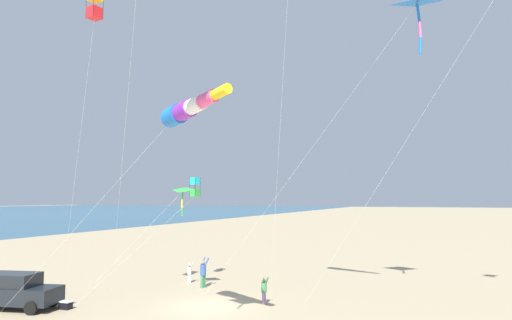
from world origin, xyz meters
name	(u,v)px	position (x,y,z in m)	size (l,w,h in m)	color
ground_plane	(207,306)	(0.00, 0.00, 0.00)	(600.00, 600.00, 0.00)	tan
parked_car	(16,291)	(-8.97, -4.30, 0.95)	(4.61, 2.83, 1.85)	black
cooler_box	(66,305)	(-6.55, -3.28, 0.21)	(0.62, 0.42, 0.42)	black
person_adult_flyer	(203,271)	(-2.63, 4.45, 1.04)	(0.53, 0.64, 1.91)	#3D7F51
person_child_green_jacket	(189,272)	(-4.29, 5.56, 0.76)	(0.50, 0.48, 1.39)	silver
person_child_grey_jacket	(264,289)	(2.70, 1.56, 0.82)	(0.54, 0.53, 1.51)	#8E6B9E
kite_delta_long_streamer_right	(183,190)	(-2.69, 1.85, 6.26)	(5.24, 3.97, 6.53)	green
kite_delta_yellow_midlevel	(417,3)	(10.97, 3.13, 16.29)	(13.65, 1.81, 16.66)	blue
kite_box_long_streamer_left	(95,5)	(-4.01, -4.65, 15.46)	(5.09, 3.57, 16.23)	yellow
kite_windsock_small_distant	(188,109)	(2.03, -5.65, 9.53)	(13.28, 3.07, 10.01)	blue
kite_box_rainbow_low_near	(195,187)	(-3.95, 5.58, 6.55)	(2.99, 8.54, 7.22)	#1EB7C6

